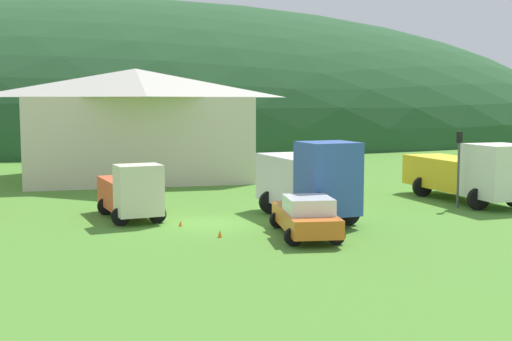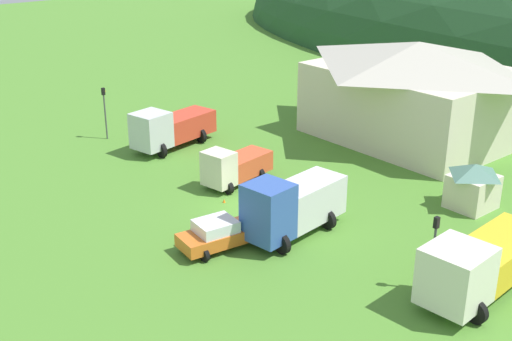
# 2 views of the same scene
# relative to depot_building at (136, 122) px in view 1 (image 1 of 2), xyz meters

# --- Properties ---
(ground_plane) EXTENTS (200.00, 200.00, 0.00)m
(ground_plane) POSITION_rel_depot_building_xyz_m (1.88, -18.67, -3.90)
(ground_plane) COLOR #4C842D
(forested_hill_backdrop) EXTENTS (132.44, 60.00, 36.56)m
(forested_hill_backdrop) POSITION_rel_depot_building_xyz_m (1.88, 44.27, -3.90)
(forested_hill_backdrop) COLOR #234C28
(forested_hill_backdrop) RESTS_ON ground
(depot_building) EXTENTS (15.38, 12.33, 7.56)m
(depot_building) POSITION_rel_depot_building_xyz_m (0.00, 0.00, 0.00)
(depot_building) COLOR beige
(depot_building) RESTS_ON ground
(play_shed_cream) EXTENTS (2.57, 2.76, 2.82)m
(play_shed_cream) POSITION_rel_depot_building_xyz_m (10.54, -7.78, -2.45)
(play_shed_cream) COLOR beige
(play_shed_cream) RESTS_ON ground
(light_truck_cream) EXTENTS (2.93, 5.33, 2.62)m
(light_truck_cream) POSITION_rel_depot_building_xyz_m (-1.48, -16.57, -2.65)
(light_truck_cream) COLOR beige
(light_truck_cream) RESTS_ON ground
(box_truck_blue) EXTENTS (3.54, 6.79, 3.64)m
(box_truck_blue) POSITION_rel_depot_building_xyz_m (6.30, -18.66, -2.05)
(box_truck_blue) COLOR #3356AD
(box_truck_blue) RESTS_ON ground
(heavy_rig_striped) EXTENTS (3.73, 8.48, 3.22)m
(heavy_rig_striped) POSITION_rel_depot_building_xyz_m (16.23, -15.93, -2.27)
(heavy_rig_striped) COLOR silver
(heavy_rig_striped) RESTS_ON ground
(service_pickup_orange) EXTENTS (2.70, 5.36, 1.66)m
(service_pickup_orange) POSITION_rel_depot_building_xyz_m (4.97, -22.28, -3.07)
(service_pickup_orange) COLOR orange
(service_pickup_orange) RESTS_ON ground
(traffic_light_east) EXTENTS (0.20, 0.32, 3.83)m
(traffic_light_east) POSITION_rel_depot_building_xyz_m (14.63, -17.36, -1.53)
(traffic_light_east) COLOR #4C4C51
(traffic_light_east) RESTS_ON ground
(traffic_cone_near_pickup) EXTENTS (0.36, 0.36, 0.48)m
(traffic_cone_near_pickup) POSITION_rel_depot_building_xyz_m (0.46, -18.85, -3.90)
(traffic_cone_near_pickup) COLOR orange
(traffic_cone_near_pickup) RESTS_ON ground
(traffic_cone_mid_row) EXTENTS (0.36, 0.36, 0.61)m
(traffic_cone_mid_row) POSITION_rel_depot_building_xyz_m (1.63, -21.62, -3.90)
(traffic_cone_mid_row) COLOR orange
(traffic_cone_mid_row) RESTS_ON ground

